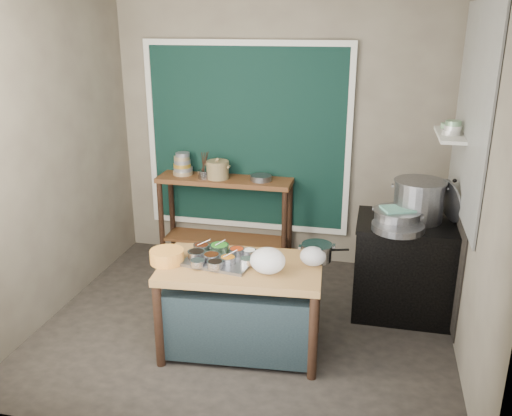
% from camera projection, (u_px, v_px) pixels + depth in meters
% --- Properties ---
extents(floor, '(3.50, 3.00, 0.02)m').
position_uv_depth(floor, '(246.00, 325.00, 4.80)').
color(floor, '#2F2924').
rests_on(floor, ground).
extents(back_wall, '(3.50, 0.02, 2.80)m').
position_uv_depth(back_wall, '(280.00, 134.00, 5.73)').
color(back_wall, '#746B59').
rests_on(back_wall, floor).
extents(left_wall, '(0.02, 3.00, 2.80)m').
position_uv_depth(left_wall, '(49.00, 159.00, 4.70)').
color(left_wall, '#746B59').
rests_on(left_wall, floor).
extents(right_wall, '(0.02, 3.00, 2.80)m').
position_uv_depth(right_wall, '(478.00, 185.00, 3.97)').
color(right_wall, '#746B59').
rests_on(right_wall, floor).
extents(curtain_panel, '(2.10, 0.02, 1.90)m').
position_uv_depth(curtain_panel, '(247.00, 138.00, 5.78)').
color(curtain_panel, black).
rests_on(curtain_panel, back_wall).
extents(curtain_frame, '(2.22, 0.03, 2.02)m').
position_uv_depth(curtain_frame, '(247.00, 139.00, 5.77)').
color(curtain_frame, beige).
rests_on(curtain_frame, back_wall).
extents(tile_panel, '(0.02, 1.70, 1.70)m').
position_uv_depth(tile_panel, '(472.00, 112.00, 4.33)').
color(tile_panel, '#B2B2AA').
rests_on(tile_panel, right_wall).
extents(soot_patch, '(0.01, 1.30, 1.30)m').
position_uv_depth(soot_patch, '(454.00, 240.00, 4.80)').
color(soot_patch, black).
rests_on(soot_patch, right_wall).
extents(wall_shelf, '(0.22, 0.70, 0.03)m').
position_uv_depth(wall_shelf, '(450.00, 135.00, 4.71)').
color(wall_shelf, beige).
rests_on(wall_shelf, right_wall).
extents(prep_table, '(1.31, 0.82, 0.75)m').
position_uv_depth(prep_table, '(241.00, 307.00, 4.33)').
color(prep_table, '#905E34').
rests_on(prep_table, floor).
extents(back_counter, '(1.45, 0.40, 0.95)m').
position_uv_depth(back_counter, '(225.00, 220.00, 5.93)').
color(back_counter, brown).
rests_on(back_counter, floor).
extents(stove_block, '(0.90, 0.68, 0.85)m').
position_uv_depth(stove_block, '(406.00, 269.00, 4.88)').
color(stove_block, black).
rests_on(stove_block, floor).
extents(stove_top, '(0.92, 0.69, 0.03)m').
position_uv_depth(stove_top, '(411.00, 223.00, 4.73)').
color(stove_top, black).
rests_on(stove_top, stove_block).
extents(condiment_tray, '(0.57, 0.44, 0.02)m').
position_uv_depth(condiment_tray, '(220.00, 261.00, 4.25)').
color(condiment_tray, gray).
rests_on(condiment_tray, prep_table).
extents(condiment_bowls, '(0.53, 0.43, 0.06)m').
position_uv_depth(condiment_bowls, '(218.00, 255.00, 4.25)').
color(condiment_bowls, gray).
rests_on(condiment_bowls, condiment_tray).
extents(yellow_basin, '(0.35, 0.35, 0.10)m').
position_uv_depth(yellow_basin, '(167.00, 256.00, 4.23)').
color(yellow_basin, orange).
rests_on(yellow_basin, prep_table).
extents(saucepan, '(0.31, 0.31, 0.14)m').
position_uv_depth(saucepan, '(317.00, 252.00, 4.26)').
color(saucepan, gray).
rests_on(saucepan, prep_table).
extents(plastic_bag_a, '(0.32, 0.29, 0.20)m').
position_uv_depth(plastic_bag_a, '(268.00, 261.00, 4.03)').
color(plastic_bag_a, white).
rests_on(plastic_bag_a, prep_table).
extents(plastic_bag_b, '(0.21, 0.18, 0.15)m').
position_uv_depth(plastic_bag_b, '(313.00, 256.00, 4.17)').
color(plastic_bag_b, white).
rests_on(plastic_bag_b, prep_table).
extents(bowl_stack, '(0.22, 0.22, 0.24)m').
position_uv_depth(bowl_stack, '(183.00, 165.00, 5.88)').
color(bowl_stack, tan).
rests_on(bowl_stack, back_counter).
extents(utensil_cup, '(0.15, 0.15, 0.09)m').
position_uv_depth(utensil_cup, '(205.00, 174.00, 5.75)').
color(utensil_cup, gray).
rests_on(utensil_cup, back_counter).
extents(ceramic_crock, '(0.31, 0.31, 0.17)m').
position_uv_depth(ceramic_crock, '(218.00, 171.00, 5.73)').
color(ceramic_crock, olive).
rests_on(ceramic_crock, back_counter).
extents(wide_bowl, '(0.26, 0.26, 0.06)m').
position_uv_depth(wide_bowl, '(261.00, 178.00, 5.67)').
color(wide_bowl, gray).
rests_on(wide_bowl, back_counter).
extents(stock_pot, '(0.48, 0.48, 0.36)m').
position_uv_depth(stock_pot, '(419.00, 200.00, 4.72)').
color(stock_pot, gray).
rests_on(stock_pot, stove_top).
extents(pot_lid, '(0.24, 0.40, 0.39)m').
position_uv_depth(pot_lid, '(450.00, 201.00, 4.67)').
color(pot_lid, gray).
rests_on(pot_lid, stove_top).
extents(steamer, '(0.52, 0.52, 0.13)m').
position_uv_depth(steamer, '(397.00, 217.00, 4.63)').
color(steamer, gray).
rests_on(steamer, stove_top).
extents(green_cloth, '(0.31, 0.28, 0.02)m').
position_uv_depth(green_cloth, '(398.00, 209.00, 4.61)').
color(green_cloth, '#61A78D').
rests_on(green_cloth, steamer).
extents(shallow_pan, '(0.48, 0.48, 0.06)m').
position_uv_depth(shallow_pan, '(398.00, 227.00, 4.52)').
color(shallow_pan, gray).
rests_on(shallow_pan, stove_top).
extents(shelf_bowl_stack, '(0.15, 0.15, 0.12)m').
position_uv_depth(shelf_bowl_stack, '(452.00, 128.00, 4.62)').
color(shelf_bowl_stack, silver).
rests_on(shelf_bowl_stack, wall_shelf).
extents(shelf_bowl_green, '(0.16, 0.16, 0.05)m').
position_uv_depth(shelf_bowl_green, '(448.00, 126.00, 4.90)').
color(shelf_bowl_green, gray).
rests_on(shelf_bowl_green, wall_shelf).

